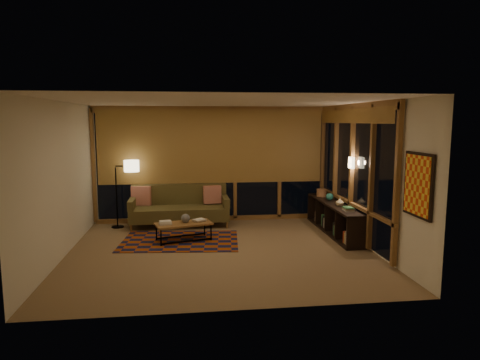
{
  "coord_description": "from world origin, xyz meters",
  "views": [
    {
      "loc": [
        -0.59,
        -7.57,
        2.37
      ],
      "look_at": [
        0.38,
        0.17,
        1.28
      ],
      "focal_mm": 32.0,
      "sensor_mm": 36.0,
      "label": 1
    }
  ],
  "objects": [
    {
      "name": "bookshelf",
      "position": [
        2.49,
        1.0,
        0.32
      ],
      "size": [
        0.4,
        2.57,
        0.64
      ],
      "primitive_type": null,
      "color": "black",
      "rests_on": "floor"
    },
    {
      "name": "window_wall_right",
      "position": [
        2.68,
        0.6,
        1.35
      ],
      "size": [
        0.16,
        3.7,
        2.6
      ],
      "primitive_type": null,
      "color": "olive",
      "rests_on": "walls"
    },
    {
      "name": "ceiling",
      "position": [
        0.0,
        0.0,
        2.7
      ],
      "size": [
        5.5,
        5.0,
        0.01
      ],
      "primitive_type": "cube",
      "color": "silver",
      "rests_on": "walls"
    },
    {
      "name": "window_wall_back",
      "position": [
        0.0,
        2.43,
        1.35
      ],
      "size": [
        5.3,
        0.16,
        2.6
      ],
      "primitive_type": null,
      "color": "olive",
      "rests_on": "walls"
    },
    {
      "name": "wall_art",
      "position": [
        2.71,
        -1.85,
        1.45
      ],
      "size": [
        0.06,
        0.74,
        0.94
      ],
      "primitive_type": null,
      "color": "red",
      "rests_on": "walls"
    },
    {
      "name": "floor",
      "position": [
        0.0,
        0.0,
        0.0
      ],
      "size": [
        5.5,
        5.0,
        0.01
      ],
      "primitive_type": "cube",
      "color": "brown",
      "rests_on": "ground"
    },
    {
      "name": "coffee_table",
      "position": [
        -0.67,
        0.76,
        0.18
      ],
      "size": [
        1.18,
        0.78,
        0.36
      ],
      "primitive_type": null,
      "rotation": [
        0.0,
        0.0,
        0.27
      ],
      "color": "olive",
      "rests_on": "floor"
    },
    {
      "name": "pillow_right",
      "position": [
        -0.02,
        2.18,
        0.65
      ],
      "size": [
        0.42,
        0.2,
        0.41
      ],
      "primitive_type": null,
      "rotation": [
        0.0,
        0.0,
        0.17
      ],
      "color": "red",
      "rests_on": "sofa"
    },
    {
      "name": "teal_bowl",
      "position": [
        2.49,
        1.29,
        0.72
      ],
      "size": [
        0.21,
        0.21,
        0.16
      ],
      "primitive_type": "sphere",
      "rotation": [
        0.0,
        0.0,
        0.35
      ],
      "color": "#227266",
      "rests_on": "bookshelf"
    },
    {
      "name": "book_stack_b",
      "position": [
        -0.36,
        0.87,
        0.39
      ],
      "size": [
        0.3,
        0.28,
        0.05
      ],
      "primitive_type": null,
      "rotation": [
        0.0,
        0.0,
        0.58
      ],
      "color": "silver",
      "rests_on": "coffee_table"
    },
    {
      "name": "book_stack_a",
      "position": [
        -1.02,
        0.68,
        0.4
      ],
      "size": [
        0.26,
        0.22,
        0.07
      ],
      "primitive_type": null,
      "rotation": [
        0.0,
        0.0,
        0.19
      ],
      "color": "silver",
      "rests_on": "coffee_table"
    },
    {
      "name": "floor_lamp",
      "position": [
        -2.15,
        2.04,
        0.76
      ],
      "size": [
        0.51,
        0.34,
        1.51
      ],
      "primitive_type": null,
      "rotation": [
        0.0,
        0.0,
        -0.02
      ],
      "color": "black",
      "rests_on": "floor"
    },
    {
      "name": "walls",
      "position": [
        0.0,
        0.0,
        1.35
      ],
      "size": [
        5.51,
        5.01,
        2.7
      ],
      "color": "#EDE6CC",
      "rests_on": "floor"
    },
    {
      "name": "basket",
      "position": [
        2.47,
        1.8,
        0.73
      ],
      "size": [
        0.26,
        0.26,
        0.17
      ],
      "primitive_type": "cylinder",
      "rotation": [
        0.0,
        0.0,
        -0.15
      ],
      "color": "#A8734C",
      "rests_on": "bookshelf"
    },
    {
      "name": "area_rug",
      "position": [
        -0.75,
        0.74,
        0.01
      ],
      "size": [
        2.41,
        1.72,
        0.01
      ],
      "primitive_type": "cube",
      "rotation": [
        0.0,
        0.0,
        -0.09
      ],
      "color": "#8E370A",
      "rests_on": "floor"
    },
    {
      "name": "wall_sconce",
      "position": [
        2.62,
        0.45,
        1.55
      ],
      "size": [
        0.12,
        0.18,
        0.22
      ],
      "primitive_type": null,
      "color": "#FFEAB5",
      "rests_on": "walls"
    },
    {
      "name": "sofa",
      "position": [
        -0.77,
        2.0,
        0.45
      ],
      "size": [
        2.19,
        0.91,
        0.89
      ],
      "primitive_type": null,
      "rotation": [
        0.0,
        0.0,
        0.01
      ],
      "color": "#433B1C",
      "rests_on": "floor"
    },
    {
      "name": "shelf_book_stack",
      "position": [
        2.49,
        0.21,
        0.68
      ],
      "size": [
        0.2,
        0.28,
        0.08
      ],
      "primitive_type": null,
      "rotation": [
        0.0,
        0.0,
        -0.07
      ],
      "color": "silver",
      "rests_on": "bookshelf"
    },
    {
      "name": "pillow_left",
      "position": [
        -1.63,
        2.21,
        0.66
      ],
      "size": [
        0.45,
        0.21,
        0.44
      ],
      "primitive_type": null,
      "rotation": [
        0.0,
        0.0,
        -0.14
      ],
      "color": "red",
      "rests_on": "sofa"
    },
    {
      "name": "vase",
      "position": [
        2.49,
        0.67,
        0.73
      ],
      "size": [
        0.19,
        0.19,
        0.17
      ],
      "primitive_type": "imported",
      "rotation": [
        0.0,
        0.0,
        -0.14
      ],
      "color": "tan",
      "rests_on": "bookshelf"
    },
    {
      "name": "ceramic_pot",
      "position": [
        -0.63,
        0.79,
        0.45
      ],
      "size": [
        0.2,
        0.2,
        0.18
      ],
      "primitive_type": "sphere",
      "rotation": [
        0.0,
        0.0,
        0.12
      ],
      "color": "black",
      "rests_on": "coffee_table"
    }
  ]
}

